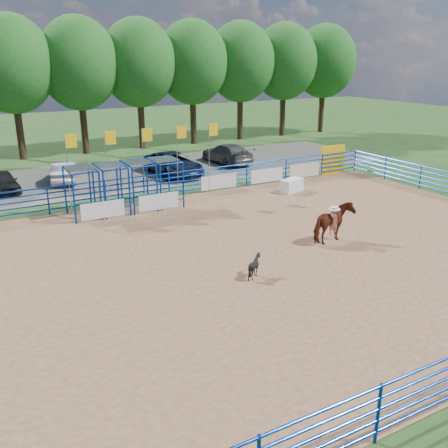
{
  "coord_description": "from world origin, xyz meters",
  "views": [
    {
      "loc": [
        -10.04,
        -15.98,
        7.96
      ],
      "look_at": [
        -0.62,
        1.0,
        1.3
      ],
      "focal_mm": 40.0,
      "sensor_mm": 36.0,
      "label": 1
    }
  ],
  "objects_px": {
    "car_a": "(3,182)",
    "car_b": "(65,171)",
    "announcer_table": "(292,185)",
    "calf": "(255,266)",
    "car_d": "(227,153)",
    "car_c": "(173,164)",
    "horse_and_rider": "(333,222)"
  },
  "relations": [
    {
      "from": "announcer_table",
      "to": "car_a",
      "type": "height_order",
      "value": "car_a"
    },
    {
      "from": "horse_and_rider",
      "to": "car_d",
      "type": "bearing_deg",
      "value": 76.12
    },
    {
      "from": "horse_and_rider",
      "to": "car_c",
      "type": "relative_size",
      "value": 0.41
    },
    {
      "from": "car_c",
      "to": "car_d",
      "type": "distance_m",
      "value": 5.39
    },
    {
      "from": "horse_and_rider",
      "to": "announcer_table",
      "type": "bearing_deg",
      "value": 65.7
    },
    {
      "from": "car_a",
      "to": "car_b",
      "type": "bearing_deg",
      "value": 7.19
    },
    {
      "from": "horse_and_rider",
      "to": "calf",
      "type": "height_order",
      "value": "horse_and_rider"
    },
    {
      "from": "announcer_table",
      "to": "car_c",
      "type": "distance_m",
      "value": 8.83
    },
    {
      "from": "calf",
      "to": "car_a",
      "type": "relative_size",
      "value": 0.24
    },
    {
      "from": "announcer_table",
      "to": "car_a",
      "type": "xyz_separation_m",
      "value": [
        -15.21,
        8.47,
        0.22
      ]
    },
    {
      "from": "car_b",
      "to": "announcer_table",
      "type": "bearing_deg",
      "value": 156.49
    },
    {
      "from": "announcer_table",
      "to": "calf",
      "type": "xyz_separation_m",
      "value": [
        -8.47,
        -9.17,
        0.04
      ]
    },
    {
      "from": "car_d",
      "to": "car_c",
      "type": "bearing_deg",
      "value": 14.55
    },
    {
      "from": "car_b",
      "to": "car_c",
      "type": "xyz_separation_m",
      "value": [
        6.93,
        -1.69,
        0.08
      ]
    },
    {
      "from": "calf",
      "to": "car_d",
      "type": "relative_size",
      "value": 0.17
    },
    {
      "from": "calf",
      "to": "car_b",
      "type": "bearing_deg",
      "value": 15.01
    },
    {
      "from": "horse_and_rider",
      "to": "car_c",
      "type": "distance_m",
      "value": 15.4
    },
    {
      "from": "car_c",
      "to": "car_a",
      "type": "bearing_deg",
      "value": 172.87
    },
    {
      "from": "horse_and_rider",
      "to": "calf",
      "type": "xyz_separation_m",
      "value": [
        -4.96,
        -1.4,
        -0.48
      ]
    },
    {
      "from": "announcer_table",
      "to": "car_b",
      "type": "height_order",
      "value": "car_b"
    },
    {
      "from": "announcer_table",
      "to": "calf",
      "type": "bearing_deg",
      "value": -132.72
    },
    {
      "from": "horse_and_rider",
      "to": "car_a",
      "type": "bearing_deg",
      "value": 125.78
    },
    {
      "from": "announcer_table",
      "to": "car_b",
      "type": "bearing_deg",
      "value": 140.82
    },
    {
      "from": "horse_and_rider",
      "to": "car_a",
      "type": "height_order",
      "value": "horse_and_rider"
    },
    {
      "from": "car_a",
      "to": "car_d",
      "type": "height_order",
      "value": "car_d"
    },
    {
      "from": "announcer_table",
      "to": "horse_and_rider",
      "type": "bearing_deg",
      "value": -114.3
    },
    {
      "from": "car_a",
      "to": "announcer_table",
      "type": "bearing_deg",
      "value": -34.05
    },
    {
      "from": "horse_and_rider",
      "to": "car_b",
      "type": "xyz_separation_m",
      "value": [
        -7.89,
        17.06,
        -0.25
      ]
    },
    {
      "from": "calf",
      "to": "car_c",
      "type": "height_order",
      "value": "car_c"
    },
    {
      "from": "announcer_table",
      "to": "horse_and_rider",
      "type": "distance_m",
      "value": 8.54
    },
    {
      "from": "announcer_table",
      "to": "calf",
      "type": "height_order",
      "value": "calf"
    },
    {
      "from": "car_b",
      "to": "car_c",
      "type": "height_order",
      "value": "car_c"
    }
  ]
}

